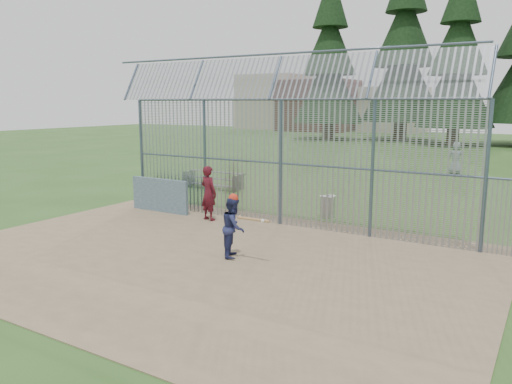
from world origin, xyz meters
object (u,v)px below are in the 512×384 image
Objects in this scene: onlooker at (209,193)px; dugout_wall at (160,195)px; batter at (234,227)px; trash_can at (328,206)px; bleacher at (213,179)px.

dugout_wall is at bearing 9.38° from onlooker.
dugout_wall is at bearing 33.79° from batter.
trash_can is at bearing -28.60° from batter.
batter is 5.45m from trash_can.
onlooker is at bearing 19.43° from batter.
bleacher is (-3.73, 5.34, -0.52)m from onlooker.
trash_can is (3.22, 2.50, -0.55)m from onlooker.
dugout_wall is 3.05× the size of trash_can.
trash_can is at bearing -129.13° from onlooker.
onlooker reaches higher than bleacher.
batter is 4.16m from onlooker.
bleacher is (-6.95, 2.84, 0.03)m from trash_can.
onlooker is at bearing -142.14° from trash_can.
onlooker is (-2.96, 2.93, 0.15)m from batter.
onlooker is 2.23× the size of trash_can.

